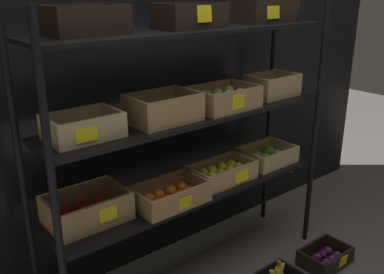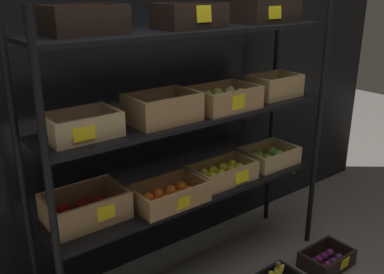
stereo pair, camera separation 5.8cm
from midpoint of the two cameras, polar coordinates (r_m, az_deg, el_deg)
The scene contains 5 objects.
ground_plane at distance 2.65m, azimuth 0.66°, elevation -17.67°, with size 10.00×10.00×0.00m, color #605B56.
storefront_wall at distance 2.44m, azimuth -4.99°, elevation 13.62°, with size 4.04×0.12×2.71m, color black.
display_rack at distance 2.21m, azimuth 0.81°, elevation 2.51°, with size 1.75×0.40×1.55m.
crate_ground_plum at distance 2.82m, azimuth 17.94°, elevation -15.22°, with size 0.30×0.22×0.10m.
banana_bunch_loose at distance 2.45m, azimuth 11.89°, elevation -17.24°, with size 0.13×0.05×0.12m.
Camera 2 is at (-1.29, -1.67, 1.60)m, focal length 40.34 mm.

